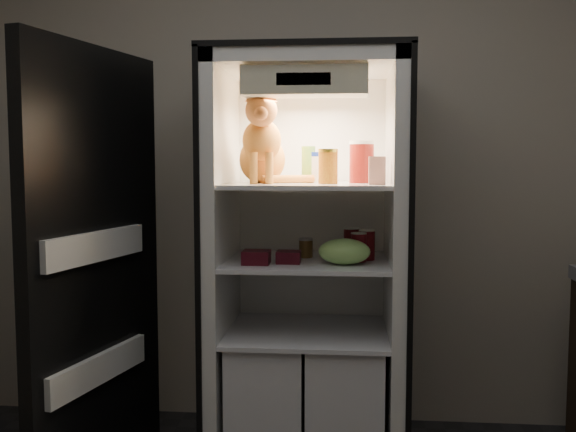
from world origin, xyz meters
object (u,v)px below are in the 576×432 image
object	(u,v)px
mayo_tub	(317,167)
grape_bag	(344,252)
refrigerator	(308,289)
salsa_jar	(328,166)
cream_carton	(377,171)
soda_can_b	(367,245)
tabby_cat	(262,148)
parmesan_shaker	(308,164)
condiment_jar	(306,248)
berry_box_right	(289,257)
berry_box_left	(256,257)
soda_can_a	(352,243)
soda_can_c	(359,247)
pepper_jar	(362,162)

from	to	relation	value
mayo_tub	grape_bag	xyz separation A→B (m)	(0.13, -0.22, -0.36)
refrigerator	salsa_jar	xyz separation A→B (m)	(0.09, -0.12, 0.58)
cream_carton	salsa_jar	bearing A→B (deg)	157.20
grape_bag	soda_can_b	bearing A→B (deg)	53.92
tabby_cat	parmesan_shaker	world-z (taller)	tabby_cat
salsa_jar	condiment_jar	bearing A→B (deg)	130.45
condiment_jar	berry_box_right	distance (m)	0.19
parmesan_shaker	condiment_jar	distance (m)	0.39
parmesan_shaker	berry_box_left	size ratio (longest dim) A/B	1.43
cream_carton	soda_can_b	world-z (taller)	cream_carton
tabby_cat	mayo_tub	xyz separation A→B (m)	(0.24, 0.10, -0.09)
soda_can_a	berry_box_right	bearing A→B (deg)	-145.78
soda_can_a	condiment_jar	size ratio (longest dim) A/B	1.54
salsa_jar	parmesan_shaker	bearing A→B (deg)	125.06
salsa_jar	cream_carton	xyz separation A→B (m)	(0.21, -0.09, -0.02)
tabby_cat	berry_box_right	world-z (taller)	tabby_cat
parmesan_shaker	berry_box_right	bearing A→B (deg)	-111.97
soda_can_c	berry_box_right	world-z (taller)	soda_can_c
salsa_jar	soda_can_b	xyz separation A→B (m)	(0.18, 0.07, -0.36)
soda_can_c	berry_box_left	bearing A→B (deg)	-167.65
soda_can_b	grape_bag	size ratio (longest dim) A/B	0.60
condiment_jar	berry_box_left	distance (m)	0.30
salsa_jar	pepper_jar	bearing A→B (deg)	36.64
condiment_jar	berry_box_right	size ratio (longest dim) A/B	0.85
soda_can_a	berry_box_right	size ratio (longest dim) A/B	1.31
tabby_cat	grape_bag	world-z (taller)	tabby_cat
mayo_tub	berry_box_right	distance (m)	0.46
parmesan_shaker	soda_can_a	bearing A→B (deg)	0.67
parmesan_shaker	berry_box_left	xyz separation A→B (m)	(-0.21, -0.23, -0.41)
salsa_jar	cream_carton	distance (m)	0.23
tabby_cat	grape_bag	size ratio (longest dim) A/B	1.88
soda_can_a	condiment_jar	xyz separation A→B (m)	(-0.21, -0.01, -0.02)
mayo_tub	soda_can_a	size ratio (longest dim) A/B	1.02
mayo_tub	soda_can_b	bearing A→B (deg)	-19.83
refrigerator	soda_can_c	size ratio (longest dim) A/B	14.40
tabby_cat	parmesan_shaker	xyz separation A→B (m)	(0.20, 0.08, -0.07)
soda_can_a	berry_box_left	bearing A→B (deg)	-151.21
berry_box_right	grape_bag	bearing A→B (deg)	-4.52
mayo_tub	soda_can_a	world-z (taller)	mayo_tub
pepper_jar	soda_can_c	xyz separation A→B (m)	(-0.01, -0.11, -0.38)
tabby_cat	salsa_jar	distance (m)	0.32
tabby_cat	pepper_jar	xyz separation A→B (m)	(0.45, 0.06, -0.06)
refrigerator	soda_can_c	world-z (taller)	refrigerator
soda_can_b	soda_can_c	size ratio (longest dim) A/B	1.05
pepper_jar	berry_box_left	distance (m)	0.65
mayo_tub	berry_box_left	size ratio (longest dim) A/B	1.20
tabby_cat	grape_bag	distance (m)	0.60
mayo_tub	berry_box_left	xyz separation A→B (m)	(-0.25, -0.24, -0.39)
tabby_cat	berry_box_left	bearing A→B (deg)	-99.93
refrigerator	mayo_tub	bearing A→B (deg)	41.38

